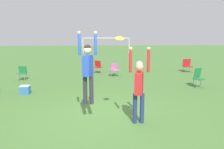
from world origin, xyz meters
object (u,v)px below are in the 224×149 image
(person_defending, at_px, (139,84))
(frisbee, at_px, (120,38))
(camping_chair_1, at_px, (98,66))
(person_jumping, at_px, (88,66))
(camping_chair_0, at_px, (22,72))
(camping_chair_4, at_px, (115,69))
(camping_chair_2, at_px, (198,76))
(camping_chair_3, at_px, (187,65))
(cooler_box, at_px, (25,90))

(person_defending, relative_size, frisbee, 8.93)
(person_defending, relative_size, camping_chair_1, 2.59)
(person_jumping, relative_size, frisbee, 8.85)
(camping_chair_0, relative_size, camping_chair_1, 0.95)
(frisbee, distance_m, camping_chair_1, 8.97)
(frisbee, height_order, camping_chair_4, frisbee)
(camping_chair_2, bearing_deg, frisbee, 16.21)
(person_jumping, relative_size, camping_chair_2, 2.28)
(frisbee, bearing_deg, camping_chair_3, 56.10)
(camping_chair_1, distance_m, camping_chair_4, 1.74)
(camping_chair_2, bearing_deg, cooler_box, -21.48)
(camping_chair_4, bearing_deg, camping_chair_3, 162.81)
(person_jumping, bearing_deg, camping_chair_1, 14.99)
(camping_chair_2, height_order, cooler_box, camping_chair_2)
(person_defending, distance_m, camping_chair_4, 7.63)
(frisbee, xyz_separation_m, camping_chair_0, (-4.75, 6.48, -1.88))
(camping_chair_0, distance_m, camping_chair_1, 4.86)
(camping_chair_4, height_order, cooler_box, camping_chair_4)
(person_jumping, relative_size, camping_chair_1, 2.56)
(camping_chair_0, height_order, cooler_box, camping_chair_0)
(camping_chair_0, xyz_separation_m, camping_chair_1, (4.29, 2.28, 0.00))
(camping_chair_0, bearing_deg, person_defending, 136.13)
(person_jumping, distance_m, camping_chair_2, 6.49)
(camping_chair_2, xyz_separation_m, cooler_box, (-7.93, -0.68, -0.35))
(camping_chair_1, height_order, camping_chair_4, camping_chair_1)
(camping_chair_1, bearing_deg, person_jumping, 124.34)
(person_defending, bearing_deg, camping_chair_0, -124.22)
(camping_chair_1, distance_m, cooler_box, 6.35)
(person_defending, xyz_separation_m, camping_chair_3, (5.27, 8.87, -0.63))
(camping_chair_1, relative_size, camping_chair_4, 1.04)
(person_defending, bearing_deg, camping_chair_2, 155.89)
(camping_chair_0, bearing_deg, camping_chair_2, 172.56)
(camping_chair_4, relative_size, cooler_box, 2.07)
(person_jumping, height_order, cooler_box, person_jumping)
(frisbee, xyz_separation_m, camping_chair_4, (0.56, 7.34, -1.87))
(person_jumping, relative_size, cooler_box, 5.53)
(frisbee, height_order, cooler_box, frisbee)
(camping_chair_3, bearing_deg, camping_chair_4, 9.31)
(cooler_box, bearing_deg, person_jumping, -48.26)
(camping_chair_3, bearing_deg, person_defending, 54.96)
(person_jumping, bearing_deg, camping_chair_0, 49.38)
(camping_chair_1, bearing_deg, camping_chair_3, -144.20)
(camping_chair_0, xyz_separation_m, cooler_box, (1.11, -3.21, -0.28))
(camping_chair_0, distance_m, cooler_box, 3.41)
(person_jumping, xyz_separation_m, camping_chair_0, (-3.86, 6.30, -1.10))
(camping_chair_0, relative_size, camping_chair_3, 0.87)
(camping_chair_3, relative_size, cooler_box, 2.35)
(camping_chair_0, height_order, camping_chair_3, camping_chair_3)
(camping_chair_2, xyz_separation_m, camping_chair_3, (1.49, 4.66, -0.03))
(person_defending, bearing_deg, frisbee, -99.49)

